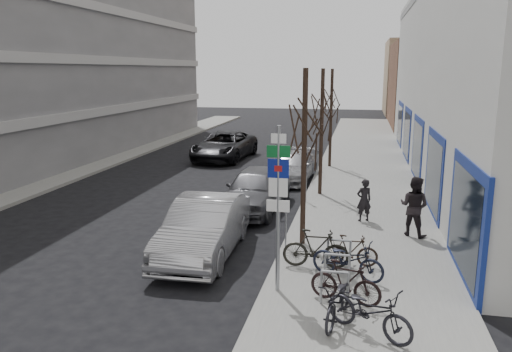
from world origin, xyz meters
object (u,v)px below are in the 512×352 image
at_px(bike_mid_inner, 316,248).
at_px(lane_car, 224,146).
at_px(bike_far_inner, 351,250).
at_px(parked_car_front, 204,227).
at_px(meter_back, 318,160).
at_px(parked_car_back, 293,167).
at_px(tree_far, 332,95).
at_px(tree_near, 305,116).
at_px(bike_near_left, 339,297).
at_px(parked_car_mid, 256,189).
at_px(tree_mid, 322,102).
at_px(pedestrian_near, 364,200).
at_px(bike_mid_curb, 348,257).
at_px(bike_rack, 337,266).
at_px(meter_front, 286,223).
at_px(pedestrian_far, 414,206).
at_px(meter_mid, 306,183).
at_px(highway_sign_pole, 278,199).
at_px(bike_far_curb, 370,307).
at_px(bike_near_right, 346,282).

distance_m(bike_mid_inner, lane_car, 18.04).
relative_size(bike_far_inner, parked_car_front, 0.29).
relative_size(meter_back, parked_car_back, 0.26).
bearing_deg(tree_far, tree_near, -90.00).
bearing_deg(bike_far_inner, parked_car_front, 83.64).
bearing_deg(bike_near_left, parked_car_mid, 125.14).
distance_m(tree_mid, parked_car_front, 8.81).
bearing_deg(parked_car_front, tree_far, 77.07).
bearing_deg(pedestrian_near, bike_mid_curb, 60.99).
xyz_separation_m(bike_rack, meter_front, (-1.65, 2.40, 0.26)).
bearing_deg(pedestrian_far, bike_mid_inner, 77.57).
bearing_deg(meter_front, tree_near, 48.01).
distance_m(meter_front, pedestrian_near, 4.01).
relative_size(meter_front, meter_mid, 1.00).
xyz_separation_m(bike_mid_inner, parked_car_mid, (-2.88, 5.75, 0.15)).
xyz_separation_m(bike_mid_curb, parked_car_front, (-4.25, 1.22, 0.11)).
bearing_deg(highway_sign_pole, bike_rack, 23.59).
bearing_deg(bike_mid_curb, pedestrian_far, -8.46).
xyz_separation_m(tree_mid, parked_car_mid, (-2.30, -2.62, -3.25)).
relative_size(meter_back, bike_far_curb, 0.65).
bearing_deg(tree_mid, lane_car, 128.75).
height_order(tree_far, meter_mid, tree_far).
distance_m(tree_far, bike_near_left, 18.14).
distance_m(bike_rack, meter_front, 2.92).
distance_m(bike_far_curb, pedestrian_far, 6.84).
xyz_separation_m(meter_back, bike_far_inner, (1.96, -12.07, -0.31)).
distance_m(bike_rack, lane_car, 19.24).
bearing_deg(parked_car_mid, tree_mid, 52.70).
bearing_deg(bike_far_inner, meter_mid, 15.14).
bearing_deg(bike_far_curb, bike_near_left, 88.55).
distance_m(bike_near_right, bike_mid_inner, 2.15).
relative_size(bike_near_left, parked_car_back, 0.38).
xyz_separation_m(parked_car_back, pedestrian_far, (5.05, -8.11, 0.45)).
height_order(bike_near_left, pedestrian_far, pedestrian_far).
xyz_separation_m(bike_rack, lane_car, (-7.78, 17.59, 0.19)).
bearing_deg(meter_mid, pedestrian_near, -43.97).
height_order(bike_near_left, bike_far_inner, bike_near_left).
bearing_deg(meter_front, meter_back, 90.00).
bearing_deg(bike_mid_inner, meter_mid, 5.94).
distance_m(bike_mid_curb, bike_far_curb, 2.80).
height_order(meter_back, bike_mid_curb, meter_back).
xyz_separation_m(tree_far, meter_front, (-0.45, -13.50, -3.19)).
bearing_deg(tree_far, parked_car_mid, -104.15).
relative_size(tree_near, parked_car_front, 1.06).
bearing_deg(pedestrian_far, parked_car_mid, 5.24).
distance_m(highway_sign_pole, parked_car_back, 13.32).
relative_size(bike_near_left, parked_car_front, 0.35).
distance_m(parked_car_front, parked_car_back, 10.88).
bearing_deg(meter_back, parked_car_back, -143.11).
height_order(highway_sign_pole, pedestrian_far, highway_sign_pole).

